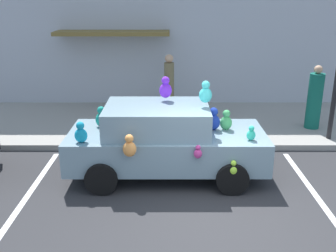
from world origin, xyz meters
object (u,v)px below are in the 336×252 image
teddy_bear_on_sidewalk (158,124)px  pedestrian_near_shopfront (316,100)px  pedestrian_walking_past (170,85)px  plush_covered_car (166,140)px

teddy_bear_on_sidewalk → pedestrian_near_shopfront: bearing=8.6°
pedestrian_near_shopfront → pedestrian_walking_past: bearing=158.8°
teddy_bear_on_sidewalk → pedestrian_near_shopfront: (4.32, 0.66, 0.49)m
teddy_bear_on_sidewalk → pedestrian_walking_past: pedestrian_walking_past is taller
plush_covered_car → pedestrian_walking_past: plush_covered_car is taller
pedestrian_near_shopfront → teddy_bear_on_sidewalk: bearing=-171.4°
teddy_bear_on_sidewalk → pedestrian_near_shopfront: size_ratio=0.39×
teddy_bear_on_sidewalk → pedestrian_walking_past: size_ratio=0.38×
teddy_bear_on_sidewalk → pedestrian_walking_past: 2.30m
plush_covered_car → pedestrian_walking_past: 4.22m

